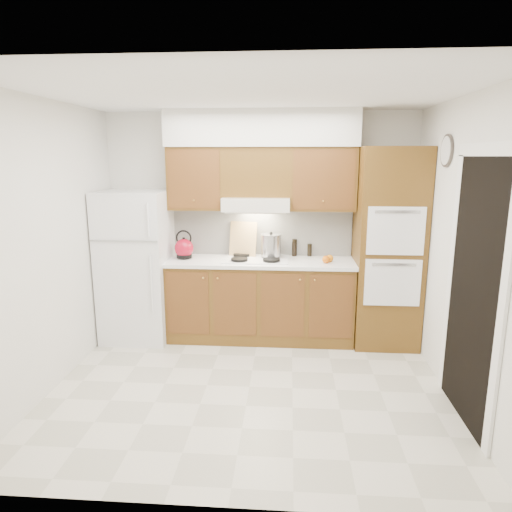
{
  "coord_description": "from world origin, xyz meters",
  "views": [
    {
      "loc": [
        0.35,
        -3.87,
        2.1
      ],
      "look_at": [
        0.03,
        0.45,
        1.15
      ],
      "focal_mm": 32.0,
      "sensor_mm": 36.0,
      "label": 1
    }
  ],
  "objects_px": {
    "fridge": "(137,266)",
    "oven_cabinet": "(388,248)",
    "kettle": "(184,248)",
    "stock_pot": "(271,245)"
  },
  "relations": [
    {
      "from": "fridge",
      "to": "oven_cabinet",
      "type": "xyz_separation_m",
      "value": [
        2.85,
        0.03,
        0.24
      ]
    },
    {
      "from": "kettle",
      "to": "stock_pot",
      "type": "height_order",
      "value": "stock_pot"
    },
    {
      "from": "kettle",
      "to": "stock_pot",
      "type": "relative_size",
      "value": 0.91
    },
    {
      "from": "fridge",
      "to": "oven_cabinet",
      "type": "relative_size",
      "value": 0.78
    },
    {
      "from": "fridge",
      "to": "kettle",
      "type": "distance_m",
      "value": 0.58
    },
    {
      "from": "kettle",
      "to": "stock_pot",
      "type": "xyz_separation_m",
      "value": [
        1.0,
        0.08,
        0.03
      ]
    },
    {
      "from": "fridge",
      "to": "oven_cabinet",
      "type": "distance_m",
      "value": 2.86
    },
    {
      "from": "oven_cabinet",
      "to": "stock_pot",
      "type": "relative_size",
      "value": 9.06
    },
    {
      "from": "fridge",
      "to": "stock_pot",
      "type": "distance_m",
      "value": 1.57
    },
    {
      "from": "oven_cabinet",
      "to": "stock_pot",
      "type": "height_order",
      "value": "oven_cabinet"
    }
  ]
}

